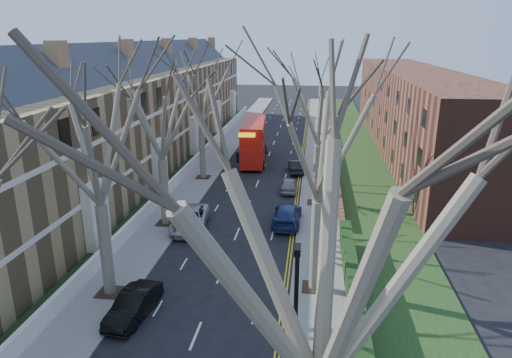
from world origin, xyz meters
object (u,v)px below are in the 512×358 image
(double_decker_bus, at_px, (254,142))
(car_left_mid, at_px, (133,305))
(lamp_post, at_px, (294,354))
(car_right_near, at_px, (287,215))

(double_decker_bus, height_order, car_left_mid, double_decker_bus)
(double_decker_bus, bearing_deg, car_left_mid, 81.87)
(lamp_post, height_order, double_decker_bus, lamp_post)
(double_decker_bus, height_order, car_right_near, double_decker_bus)
(lamp_post, bearing_deg, car_right_near, 94.04)
(car_right_near, bearing_deg, lamp_post, 95.01)
(lamp_post, relative_size, car_left_mid, 1.94)
(lamp_post, xyz_separation_m, car_left_mid, (-8.56, 7.65, -3.88))
(double_decker_bus, xyz_separation_m, car_left_mid, (-2.06, -31.48, -1.55))
(lamp_post, distance_m, car_right_near, 21.29)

